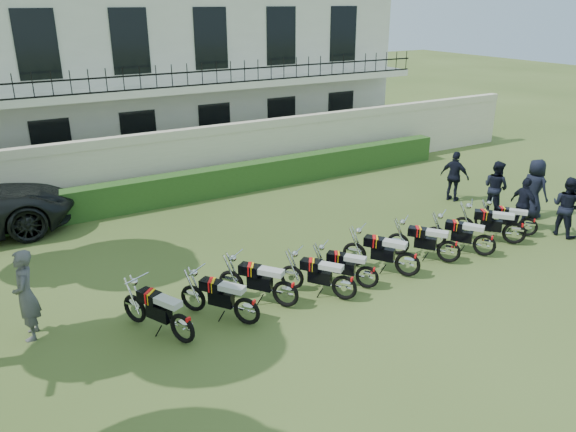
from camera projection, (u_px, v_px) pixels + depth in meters
name	position (u px, v px, depth m)	size (l,w,h in m)	color
ground	(324.00, 279.00, 13.82)	(100.00, 100.00, 0.00)	#3E5120
perimeter_wall	(199.00, 159.00, 19.83)	(30.00, 0.35, 2.30)	beige
hedge	(235.00, 179.00, 19.90)	(18.00, 0.60, 1.00)	#244518
building	(143.00, 69.00, 23.72)	(20.40, 9.60, 7.40)	silver
motorcycle_0	(182.00, 321.00, 11.06)	(1.00, 1.86, 1.10)	black
motorcycle_1	(247.00, 305.00, 11.70)	(1.21, 1.65, 1.06)	black
motorcycle_2	(286.00, 288.00, 12.38)	(1.28, 1.63, 1.08)	black
motorcycle_3	(345.00, 282.00, 12.69)	(1.20, 1.58, 1.03)	black
motorcycle_4	(367.00, 272.00, 13.21)	(1.17, 1.45, 0.97)	black
motorcycle_5	(408.00, 258.00, 13.75)	(1.22, 1.73, 1.10)	black
motorcycle_6	(449.00, 246.00, 14.49)	(1.25, 1.59, 1.06)	black
motorcycle_7	(485.00, 240.00, 14.88)	(1.13, 1.64, 1.04)	black
motorcycle_8	(515.00, 228.00, 15.60)	(1.40, 1.59, 1.10)	black
motorcycle_9	(528.00, 223.00, 16.15)	(1.12, 1.46, 0.96)	black
inspector	(26.00, 295.00, 11.14)	(0.70, 0.46, 1.91)	#555459
officer_1	(567.00, 206.00, 16.13)	(0.86, 0.67, 1.76)	black
officer_2	(524.00, 204.00, 16.50)	(0.95, 0.40, 1.62)	black
officer_3	(534.00, 188.00, 17.51)	(0.91, 0.59, 1.87)	black
officer_4	(496.00, 187.00, 17.84)	(0.84, 0.65, 1.73)	black
officer_5	(455.00, 176.00, 18.96)	(1.00, 0.42, 1.71)	black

